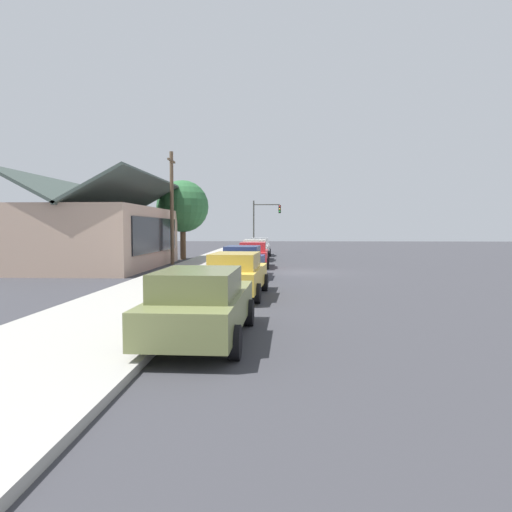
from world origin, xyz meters
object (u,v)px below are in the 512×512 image
object	(u,v)px
car_cherry	(253,254)
utility_pole_wooden	(172,206)
car_ivory	(256,250)
car_silver	(260,246)
shade_tree	(183,207)
car_olive	(201,304)
fire_hydrant_red	(235,256)
car_navy	(244,261)
car_mustard	(237,274)
traffic_light_main	(264,218)

from	to	relation	value
car_cherry	utility_pole_wooden	distance (m)	6.58
car_ivory	car_silver	size ratio (longest dim) A/B	1.02
car_silver	shade_tree	xyz separation A→B (m)	(-5.43, 5.77, 3.31)
car_cherry	car_olive	bearing A→B (deg)	179.06
car_olive	car_cherry	size ratio (longest dim) A/B	1.14
car_cherry	car_silver	distance (m)	12.38
car_olive	fire_hydrant_red	bearing A→B (deg)	4.95
car_cherry	utility_pole_wooden	world-z (taller)	utility_pole_wooden
car_olive	car_cherry	distance (m)	18.60
utility_pole_wooden	car_navy	bearing A→B (deg)	-145.29
car_navy	fire_hydrant_red	distance (m)	9.83
car_cherry	shade_tree	xyz separation A→B (m)	(6.96, 5.88, 3.31)
car_navy	car_ivory	bearing A→B (deg)	2.48
car_mustard	car_silver	world-z (taller)	same
car_olive	utility_pole_wooden	bearing A→B (deg)	16.21
car_cherry	car_navy	bearing A→B (deg)	177.88
car_olive	car_ivory	world-z (taller)	same
traffic_light_main	utility_pole_wooden	xyz separation A→B (m)	(-15.70, 5.66, 0.44)
car_cherry	shade_tree	world-z (taller)	shade_tree
car_navy	car_cherry	xyz separation A→B (m)	(5.94, -0.16, -0.00)
car_ivory	utility_pole_wooden	bearing A→B (deg)	131.18
car_navy	traffic_light_main	size ratio (longest dim) A/B	0.93
utility_pole_wooden	car_olive	bearing A→B (deg)	-165.18
car_cherry	fire_hydrant_red	distance (m)	4.09
traffic_light_main	shade_tree	bearing A→B (deg)	150.24
car_ivory	traffic_light_main	world-z (taller)	traffic_light_main
shade_tree	car_navy	bearing A→B (deg)	-156.10
utility_pole_wooden	car_mustard	bearing A→B (deg)	-158.20
fire_hydrant_red	car_olive	bearing A→B (deg)	-176.43
car_mustard	utility_pole_wooden	size ratio (longest dim) A/B	0.66
car_mustard	shade_tree	world-z (taller)	shade_tree
car_navy	car_mustard	bearing A→B (deg)	-175.54
car_olive	car_mustard	xyz separation A→B (m)	(6.44, -0.18, -0.00)
car_navy	shade_tree	world-z (taller)	shade_tree
car_mustard	car_cherry	distance (m)	12.16
car_mustard	car_ivory	distance (m)	18.57
car_navy	car_silver	xyz separation A→B (m)	(18.33, -0.05, -0.00)
car_cherry	car_silver	size ratio (longest dim) A/B	0.94
shade_tree	fire_hydrant_red	distance (m)	6.50
car_mustard	car_cherry	xyz separation A→B (m)	(12.16, 0.06, -0.00)
car_mustard	fire_hydrant_red	size ratio (longest dim) A/B	6.97
car_ivory	car_silver	world-z (taller)	same
car_cherry	car_silver	xyz separation A→B (m)	(12.38, 0.11, 0.00)
car_silver	shade_tree	world-z (taller)	shade_tree
car_olive	shade_tree	xyz separation A→B (m)	(25.56, 5.76, 3.31)
car_ivory	car_silver	xyz separation A→B (m)	(5.98, -0.07, -0.00)
car_olive	car_silver	size ratio (longest dim) A/B	1.07
car_olive	utility_pole_wooden	distance (m)	21.32
car_olive	car_cherry	bearing A→B (deg)	1.02
shade_tree	utility_pole_wooden	bearing A→B (deg)	-176.00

